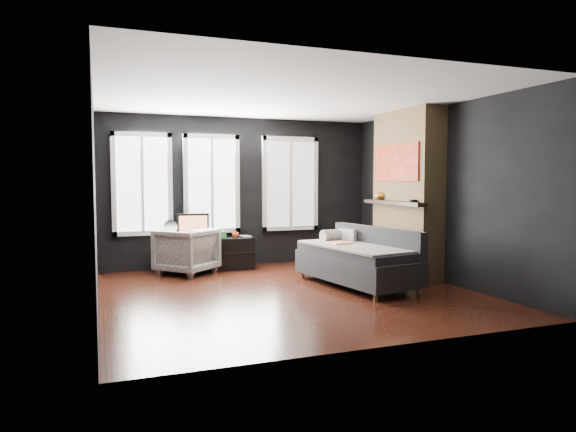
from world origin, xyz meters
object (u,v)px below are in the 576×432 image
object	(u,v)px
book	(242,231)
mantel_vase	(380,195)
sofa	(356,257)
mug	(236,234)
monitor	(193,224)
armchair	(186,249)
media_console	(207,254)

from	to	relation	value
book	mantel_vase	size ratio (longest dim) A/B	1.22
sofa	mug	distance (m)	2.46
mug	book	xyz separation A→B (m)	(0.13, 0.05, 0.05)
monitor	armchair	bearing A→B (deg)	-115.25
sofa	media_console	world-z (taller)	sofa
media_console	mantel_vase	world-z (taller)	mantel_vase
sofa	armchair	size ratio (longest dim) A/B	2.39
armchair	monitor	size ratio (longest dim) A/B	1.52
mantel_vase	armchair	bearing A→B (deg)	164.06
mug	book	bearing A→B (deg)	23.07
armchair	monitor	xyz separation A→B (m)	(0.17, 0.29, 0.38)
media_console	mug	xyz separation A→B (m)	(0.49, -0.07, 0.34)
armchair	sofa	bearing A→B (deg)	97.75
armchair	book	bearing A→B (deg)	152.68
book	mantel_vase	distance (m)	2.51
media_console	monitor	world-z (taller)	monitor
mug	monitor	bearing A→B (deg)	174.41
sofa	armchair	world-z (taller)	sofa
mug	book	world-z (taller)	book
armchair	mantel_vase	size ratio (longest dim) A/B	4.87
monitor	mug	world-z (taller)	monitor
armchair	monitor	distance (m)	0.51
book	media_console	bearing A→B (deg)	178.12
mug	mantel_vase	distance (m)	2.60
sofa	monitor	distance (m)	2.98
book	monitor	bearing A→B (deg)	178.77
monitor	book	distance (m)	0.87
armchair	book	xyz separation A→B (m)	(1.03, 0.27, 0.24)
sofa	mantel_vase	bearing A→B (deg)	36.23
monitor	book	world-z (taller)	monitor
monitor	book	xyz separation A→B (m)	(0.86, -0.02, -0.14)
media_console	mug	bearing A→B (deg)	-3.46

